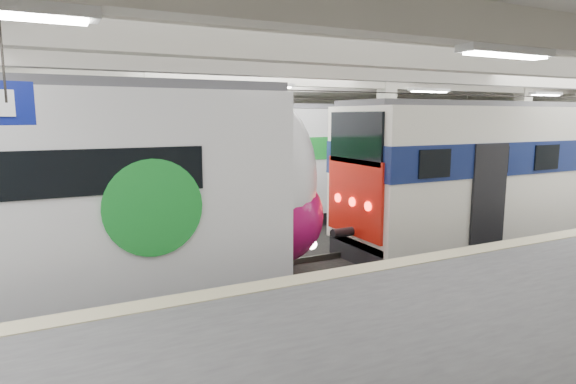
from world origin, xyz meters
TOP-DOWN VIEW (x-y plane):
  - station_hall at (0.00, -1.74)m, footprint 36.00×24.00m
  - modern_emu at (-6.45, -0.00)m, footprint 15.04×3.10m
  - older_rer at (8.43, 0.00)m, footprint 13.67×3.02m
  - far_train at (-3.01, 5.50)m, footprint 14.28×3.52m

SIDE VIEW (x-z plane):
  - far_train at x=-3.01m, z-range 0.07..4.59m
  - modern_emu at x=-6.45m, z-range -0.04..4.75m
  - older_rer at x=8.43m, z-range 0.11..4.61m
  - station_hall at x=0.00m, z-range 0.37..6.12m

